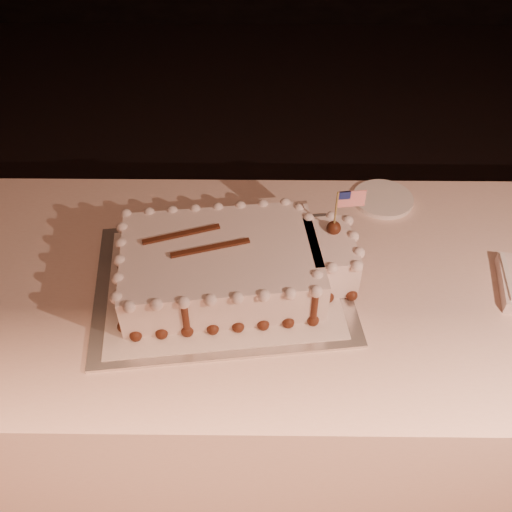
{
  "coord_description": "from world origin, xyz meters",
  "views": [
    {
      "loc": [
        -0.13,
        -0.33,
        1.73
      ],
      "look_at": [
        -0.14,
        0.59,
        0.84
      ],
      "focal_mm": 40.0,
      "sensor_mm": 36.0,
      "label": 1
    }
  ],
  "objects_px": {
    "banquet_table": "(305,372)",
    "side_plate": "(383,199)",
    "sheet_cake": "(235,264)",
    "cake_board": "(222,283)"
  },
  "relations": [
    {
      "from": "banquet_table",
      "to": "side_plate",
      "type": "relative_size",
      "value": 14.53
    },
    {
      "from": "banquet_table",
      "to": "side_plate",
      "type": "distance_m",
      "value": 0.53
    },
    {
      "from": "sheet_cake",
      "to": "side_plate",
      "type": "xyz_separation_m",
      "value": [
        0.4,
        0.32,
        -0.06
      ]
    },
    {
      "from": "banquet_table",
      "to": "side_plate",
      "type": "height_order",
      "value": "side_plate"
    },
    {
      "from": "sheet_cake",
      "to": "cake_board",
      "type": "bearing_deg",
      "value": -172.86
    },
    {
      "from": "banquet_table",
      "to": "cake_board",
      "type": "relative_size",
      "value": 4.07
    },
    {
      "from": "banquet_table",
      "to": "side_plate",
      "type": "xyz_separation_m",
      "value": [
        0.21,
        0.31,
        0.38
      ]
    },
    {
      "from": "sheet_cake",
      "to": "side_plate",
      "type": "distance_m",
      "value": 0.51
    },
    {
      "from": "cake_board",
      "to": "side_plate",
      "type": "relative_size",
      "value": 3.57
    },
    {
      "from": "cake_board",
      "to": "side_plate",
      "type": "xyz_separation_m",
      "value": [
        0.43,
        0.32,
        0.0
      ]
    }
  ]
}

